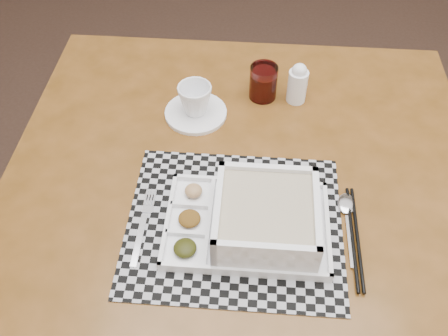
{
  "coord_description": "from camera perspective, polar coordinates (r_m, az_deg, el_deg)",
  "views": [
    {
      "loc": [
        0.02,
        -1.15,
        1.6
      ],
      "look_at": [
        -0.11,
        -0.52,
        0.87
      ],
      "focal_mm": 40.0,
      "sensor_mm": 36.0,
      "label": 1
    }
  ],
  "objects": [
    {
      "name": "juice_glass",
      "position": [
        1.24,
        4.5,
        9.62
      ],
      "size": [
        0.07,
        0.07,
        0.09
      ],
      "color": "white",
      "rests_on": "dining_table"
    },
    {
      "name": "saucer",
      "position": [
        1.21,
        -3.24,
        6.3
      ],
      "size": [
        0.15,
        0.15,
        0.01
      ],
      "primitive_type": "cylinder",
      "color": "white",
      "rests_on": "dining_table"
    },
    {
      "name": "floor",
      "position": [
        1.97,
        6.08,
        -6.05
      ],
      "size": [
        5.0,
        5.0,
        0.0
      ],
      "primitive_type": "plane",
      "color": "#312018",
      "rests_on": "ground"
    },
    {
      "name": "creamer_bottle",
      "position": [
        1.24,
        8.41,
        9.54
      ],
      "size": [
        0.05,
        0.05,
        0.11
      ],
      "color": "white",
      "rests_on": "dining_table"
    },
    {
      "name": "spoon",
      "position": [
        1.05,
        13.88,
        -4.55
      ],
      "size": [
        0.04,
        0.18,
        0.01
      ],
      "color": "silver",
      "rests_on": "placemat"
    },
    {
      "name": "placemat",
      "position": [
        1.0,
        1.19,
        -6.38
      ],
      "size": [
        0.47,
        0.42,
        0.0
      ],
      "primitive_type": "cube",
      "rotation": [
        0.0,
        0.0,
        0.12
      ],
      "color": "#9F9FA6",
      "rests_on": "dining_table"
    },
    {
      "name": "serving_tray",
      "position": [
        0.96,
        4.11,
        -5.97
      ],
      "size": [
        0.34,
        0.26,
        0.09
      ],
      "color": "white",
      "rests_on": "placemat"
    },
    {
      "name": "dining_table",
      "position": [
        1.13,
        1.86,
        -4.29
      ],
      "size": [
        1.15,
        1.15,
        0.78
      ],
      "color": "#4C2E0D",
      "rests_on": "ground"
    },
    {
      "name": "cup",
      "position": [
        1.19,
        -3.33,
        7.83
      ],
      "size": [
        0.09,
        0.09,
        0.08
      ],
      "primitive_type": "imported",
      "rotation": [
        0.0,
        0.0,
        -0.13
      ],
      "color": "white",
      "rests_on": "saucer"
    },
    {
      "name": "chopsticks",
      "position": [
        1.01,
        14.73,
        -7.64
      ],
      "size": [
        0.05,
        0.24,
        0.01
      ],
      "color": "black",
      "rests_on": "placemat"
    },
    {
      "name": "fork",
      "position": [
        1.01,
        -9.1,
        -6.39
      ],
      "size": [
        0.04,
        0.19,
        0.0
      ],
      "color": "silver",
      "rests_on": "placemat"
    }
  ]
}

